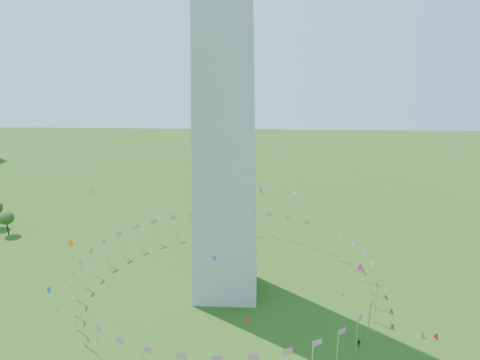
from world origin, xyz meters
name	(u,v)px	position (x,y,z in m)	size (l,w,h in m)	color
flag_ring	(226,276)	(0.00, 50.00, 4.50)	(80.24, 80.24, 9.00)	silver
kites_aloft	(300,280)	(17.30, 19.84, 20.21)	(109.49, 73.43, 31.25)	#CC2699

